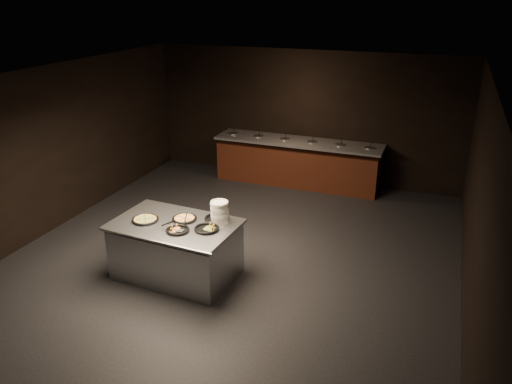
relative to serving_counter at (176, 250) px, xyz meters
The scene contains 11 objects.
room 1.45m from the serving_counter, 54.13° to the left, with size 7.02×8.02×2.92m.
salad_bar 4.42m from the serving_counter, 82.27° to the left, with size 3.70×0.83×1.18m.
serving_counter is the anchor object (origin of this frame).
plate_stack 0.91m from the serving_counter, 23.86° to the left, with size 0.26×0.26×0.33m, color white.
pan_veggie_whole 0.66m from the serving_counter, 169.77° to the right, with size 0.40×0.40×0.04m.
pan_cheese_whole 0.51m from the serving_counter, 62.44° to the left, with size 0.37×0.37×0.04m.
pan_cheese_slices_a 0.79m from the serving_counter, 32.22° to the left, with size 0.38×0.38×0.04m.
pan_cheese_slices_b 0.55m from the serving_counter, 50.33° to the right, with size 0.34×0.34×0.04m.
pan_veggie_slices 0.72m from the serving_counter, ahead, with size 0.36×0.36×0.04m.
server_left 0.56m from the serving_counter, 31.71° to the left, with size 0.14×0.30×0.15m.
server_right 0.59m from the serving_counter, 70.03° to the right, with size 0.34×0.10×0.16m.
Camera 1 is at (2.92, -6.59, 4.10)m, focal length 35.00 mm.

